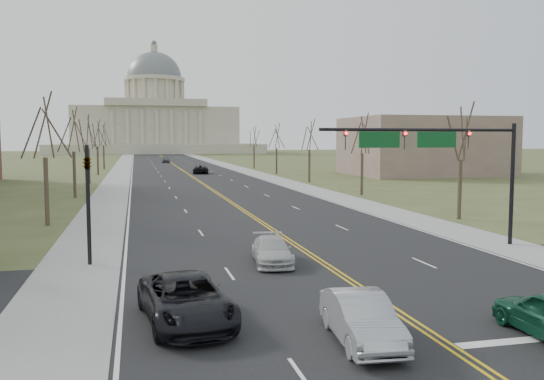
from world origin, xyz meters
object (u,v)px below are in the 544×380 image
car_sb_outer_lead (186,300)px  car_far_nb (200,169)px  signal_mast (436,148)px  car_far_sb (166,160)px  car_sb_inner_second (272,251)px  car_sb_inner_lead (361,318)px  signal_left (88,191)px

car_sb_outer_lead → car_far_nb: bearing=76.7°
signal_mast → car_sb_outer_lead: bearing=-145.5°
car_sb_outer_lead → car_far_sb: car_sb_outer_lead is taller
signal_mast → car_sb_inner_second: size_ratio=2.66×
car_sb_inner_lead → car_far_nb: bearing=91.7°
car_sb_inner_second → car_sb_outer_lead: bearing=-113.9°
signal_mast → car_sb_outer_lead: (-15.04, -10.34, -4.94)m
car_sb_inner_second → signal_left: bearing=175.2°
car_sb_inner_lead → car_far_sb: 137.15m
car_sb_inner_second → car_far_sb: 125.52m
car_sb_outer_lead → car_far_sb: bearing=80.7°
signal_left → car_sb_inner_lead: (9.01, -13.48, -2.94)m
car_sb_outer_lead → car_sb_inner_second: bearing=52.6°
car_sb_inner_second → car_far_sb: size_ratio=0.99×
car_sb_inner_lead → car_far_sb: size_ratio=1.00×
car_far_nb → signal_mast: bearing=98.2°
car_sb_inner_lead → car_sb_inner_second: 11.63m
car_sb_inner_lead → car_sb_inner_second: car_sb_inner_lead is taller
car_sb_inner_lead → signal_mast: bearing=58.4°
signal_left → car_sb_inner_second: bearing=-11.7°
car_sb_outer_lead → car_far_nb: (9.88, 84.97, -0.01)m
car_far_nb → car_far_sb: (-3.68, 49.03, -0.02)m
car_sb_inner_second → car_far_nb: 76.64m
car_far_sb → signal_left: bearing=-98.0°
car_sb_inner_second → car_sb_inner_lead: bearing=-82.8°
car_sb_inner_lead → car_sb_outer_lead: 6.00m
car_sb_inner_lead → car_far_nb: car_far_nb is taller
signal_mast → signal_left: signal_mast is taller
signal_left → car_sb_inner_second: signal_left is taller
signal_mast → car_sb_inner_lead: signal_mast is taller
car_sb_inner_lead → car_sb_inner_second: bearing=95.1°
signal_left → car_sb_inner_second: (8.94, -1.85, -3.04)m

